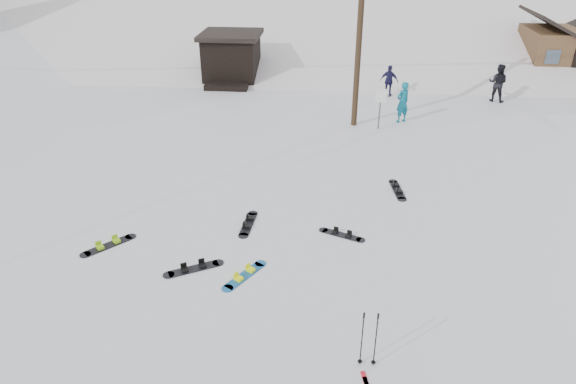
{
  "coord_description": "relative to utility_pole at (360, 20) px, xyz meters",
  "views": [
    {
      "loc": [
        0.97,
        -8.72,
        8.39
      ],
      "look_at": [
        -0.21,
        4.42,
        1.4
      ],
      "focal_mm": 32.0,
      "sensor_mm": 36.0,
      "label": 1
    }
  ],
  "objects": [
    {
      "name": "skier_dark",
      "position": [
        7.45,
        4.21,
        -3.71
      ],
      "size": [
        1.17,
        1.07,
        1.94
      ],
      "primitive_type": "imported",
      "rotation": [
        0.0,
        0.0,
        2.7
      ],
      "color": "black",
      "rests_on": "ground"
    },
    {
      "name": "hero_snowboard",
      "position": [
        -3.17,
        -11.83,
        -4.65
      ],
      "size": [
        1.01,
        1.45,
        0.12
      ],
      "rotation": [
        0.0,
        0.0,
        1.02
      ],
      "color": "#1961A3",
      "rests_on": "ground"
    },
    {
      "name": "ground",
      "position": [
        -2.0,
        -14.0,
        -4.68
      ],
      "size": [
        200.0,
        200.0,
        0.0
      ],
      "primitive_type": "plane",
      "color": "white",
      "rests_on": "ground"
    },
    {
      "name": "skier_pink",
      "position": [
        11.99,
        8.75,
        -3.92
      ],
      "size": [
        1.04,
        0.67,
        1.52
      ],
      "primitive_type": "imported",
      "rotation": [
        0.0,
        0.0,
        3.26
      ],
      "color": "#CF4987",
      "rests_on": "ground"
    },
    {
      "name": "board_scatter_c",
      "position": [
        -7.36,
        -10.76,
        -4.65
      ],
      "size": [
        1.26,
        1.35,
        0.12
      ],
      "rotation": [
        0.0,
        0.0,
        0.83
      ],
      "color": "black",
      "rests_on": "ground"
    },
    {
      "name": "skier_navy",
      "position": [
        1.94,
        4.58,
        -3.85
      ],
      "size": [
        1.05,
        0.7,
        1.66
      ],
      "primitive_type": "imported",
      "rotation": [
        0.0,
        0.0,
        2.81
      ],
      "color": "#1B1940",
      "rests_on": "ground"
    },
    {
      "name": "ski_poles",
      "position": [
        -0.07,
        -14.64,
        -3.96
      ],
      "size": [
        0.39,
        0.1,
        1.4
      ],
      "color": "black",
      "rests_on": "ground"
    },
    {
      "name": "utility_pole",
      "position": [
        0.0,
        0.0,
        0.0
      ],
      "size": [
        2.0,
        0.26,
        9.0
      ],
      "color": "#3A2819",
      "rests_on": "ground"
    },
    {
      "name": "ridge_left",
      "position": [
        -38.0,
        34.0,
        -15.68
      ],
      "size": [
        47.54,
        95.03,
        58.38
      ],
      "primitive_type": "cube",
      "rotation": [
        0.23,
        0.07,
        0.14
      ],
      "color": "white",
      "rests_on": "ground"
    },
    {
      "name": "ski_slope",
      "position": [
        -2.0,
        41.0,
        -16.68
      ],
      "size": [
        60.0,
        85.24,
        65.97
      ],
      "primitive_type": "cube",
      "rotation": [
        0.31,
        0.0,
        0.0
      ],
      "color": "white",
      "rests_on": "ground"
    },
    {
      "name": "skier_teal",
      "position": [
        2.21,
        0.6,
        -3.73
      ],
      "size": [
        0.83,
        0.77,
        1.9
      ],
      "primitive_type": "imported",
      "rotation": [
        0.0,
        0.0,
        3.75
      ],
      "color": "#0D6A82",
      "rests_on": "ground"
    },
    {
      "name": "cabin",
      "position": [
        13.0,
        10.0,
        -3.2
      ],
      "size": [
        5.39,
        4.4,
        3.77
      ],
      "color": "brown",
      "rests_on": "ground"
    },
    {
      "name": "trail_sign",
      "position": [
        1.1,
        -0.42,
        -3.41
      ],
      "size": [
        0.5,
        0.09,
        1.85
      ],
      "color": "#595B60",
      "rests_on": "ground"
    },
    {
      "name": "board_scatter_f",
      "position": [
        1.38,
        -6.49,
        -4.65
      ],
      "size": [
        0.49,
        1.66,
        0.12
      ],
      "rotation": [
        0.0,
        0.0,
        1.71
      ],
      "color": "black",
      "rests_on": "ground"
    },
    {
      "name": "lift_hut",
      "position": [
        -7.0,
        6.94,
        -3.32
      ],
      "size": [
        3.4,
        4.1,
        2.75
      ],
      "color": "black",
      "rests_on": "ground"
    },
    {
      "name": "board_scatter_a",
      "position": [
        -4.6,
        -11.66,
        -4.65
      ],
      "size": [
        1.51,
        0.97,
        0.12
      ],
      "rotation": [
        0.0,
        0.0,
        0.5
      ],
      "color": "black",
      "rests_on": "ground"
    },
    {
      "name": "board_scatter_d",
      "position": [
        -0.58,
        -9.59,
        -4.65
      ],
      "size": [
        1.39,
        0.73,
        0.1
      ],
      "rotation": [
        0.0,
        0.0,
        -0.39
      ],
      "color": "black",
      "rests_on": "ground"
    },
    {
      "name": "board_scatter_b",
      "position": [
        -3.49,
        -9.22,
        -4.65
      ],
      "size": [
        0.4,
        1.66,
        0.12
      ],
      "rotation": [
        0.0,
        0.0,
        1.51
      ],
      "color": "black",
      "rests_on": "ground"
    }
  ]
}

